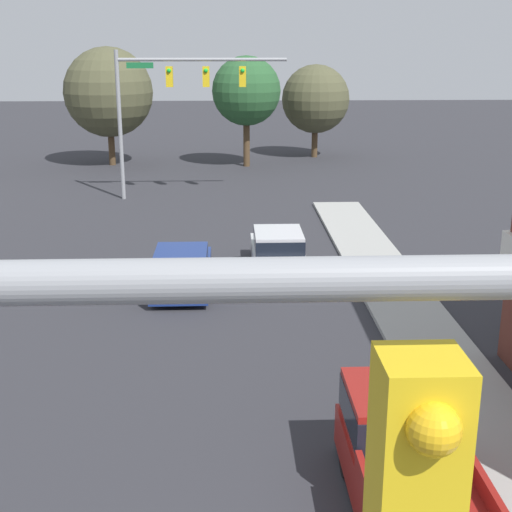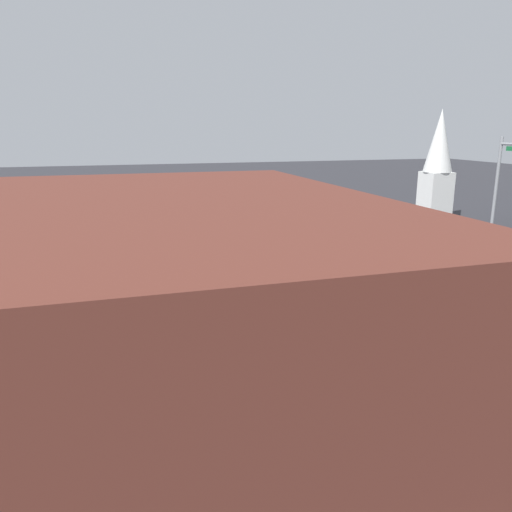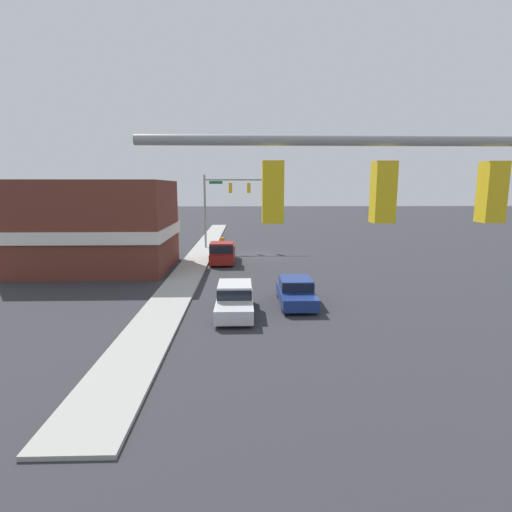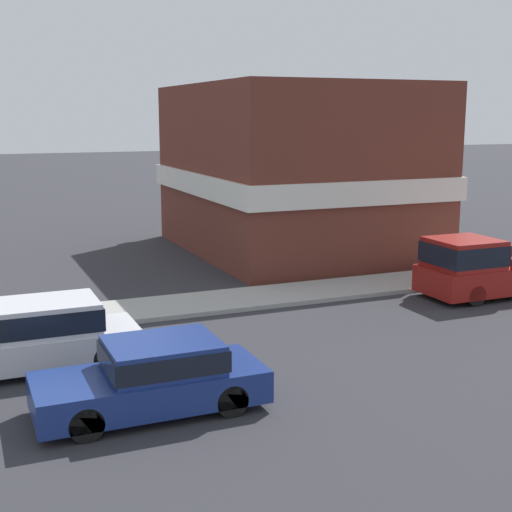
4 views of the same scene
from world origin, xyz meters
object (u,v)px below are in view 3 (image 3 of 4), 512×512
car_oncoming (235,298)px  pickup_truck_parked (223,252)px  car_lead (296,291)px  construction_barrel (222,242)px

car_oncoming → pickup_truck_parked: bearing=95.7°
car_oncoming → pickup_truck_parked: 14.20m
car_lead → construction_barrel: car_lead is taller
car_oncoming → pickup_truck_parked: size_ratio=0.87×
car_oncoming → construction_barrel: size_ratio=4.87×
construction_barrel → pickup_truck_parked: bearing=93.5°
car_oncoming → pickup_truck_parked: (1.41, -14.13, 0.12)m
car_lead → construction_barrel: size_ratio=4.80×
car_lead → car_oncoming: size_ratio=0.98×
car_lead → car_oncoming: (3.44, 1.77, 0.08)m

